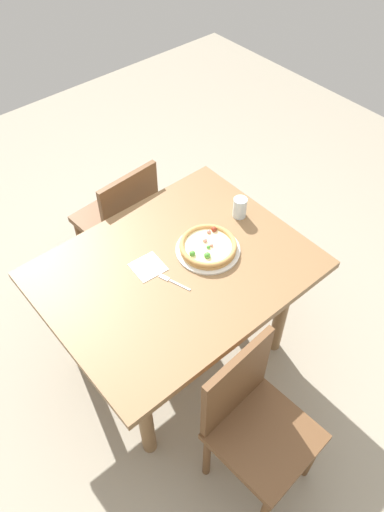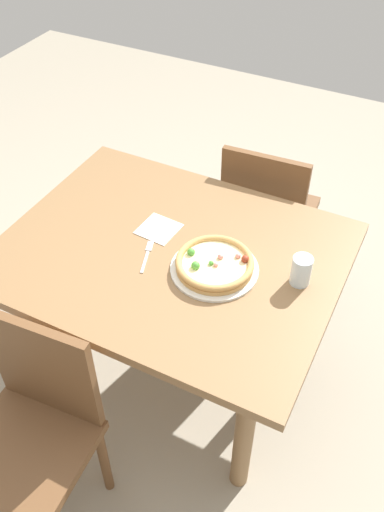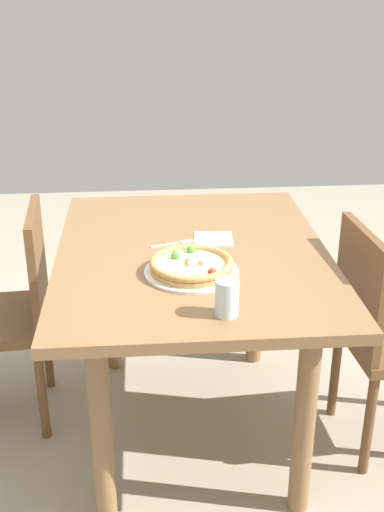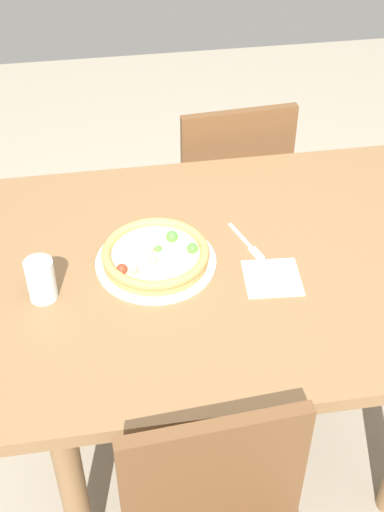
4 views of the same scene
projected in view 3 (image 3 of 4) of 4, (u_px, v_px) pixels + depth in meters
ground_plane at (192, 425)px, 2.60m from camera, size 6.00×6.00×0.00m
dining_table at (192, 279)px, 2.33m from camera, size 1.22×0.95×0.77m
chair_near at (10, 309)px, 2.48m from camera, size 0.43×0.43×0.88m
plate at (192, 272)px, 2.12m from camera, size 0.31×0.31×0.01m
pizza at (192, 265)px, 2.11m from camera, size 0.27×0.27×0.05m
fork at (176, 243)px, 2.34m from camera, size 0.07×0.16×0.00m
drinking_glass at (227, 298)px, 1.84m from camera, size 0.07×0.07×0.11m
napkin at (213, 239)px, 2.38m from camera, size 0.15×0.15×0.00m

